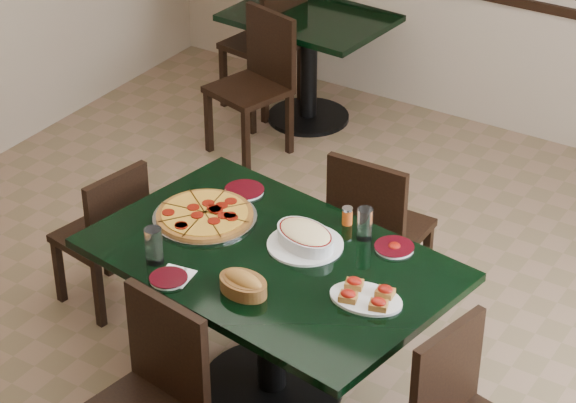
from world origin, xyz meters
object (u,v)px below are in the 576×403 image
Objects in this scene: bread_basket at (243,284)px; bruschetta_platter at (366,296)px; back_table at (309,47)px; chair_left at (108,232)px; back_chair_near at (258,75)px; lasagna_casserole at (305,237)px; chair_far at (375,225)px; pepperoni_pizza at (205,215)px; main_table at (271,290)px; chair_near at (150,394)px; back_chair_left at (272,37)px.

bruschetta_platter is at bearing 32.78° from bread_basket.
chair_left reaches higher than back_table.
chair_left reaches higher than bruschetta_platter.
bruschetta_platter is at bearing -50.34° from back_table.
back_chair_near is 2.59× the size of lasagna_casserole.
chair_far is 0.92m from pepperoni_pizza.
back_table is at bearing 110.45° from pepperoni_pizza.
lasagna_casserole is (0.09, 0.15, 0.23)m from main_table.
pepperoni_pizza is 1.36× the size of lasagna_casserole.
pepperoni_pizza is at bearing 121.07° from chair_near.
back_chair_near is 0.97× the size of back_chair_left.
back_table is 3.08m from bread_basket.
back_chair_left reaches higher than lasagna_casserole.
back_chair_left reaches higher than chair_far.
chair_far is at bearing 54.92° from pepperoni_pizza.
chair_far is at bearing 53.55° from back_chair_left.
chair_left is 0.86× the size of back_chair_left.
chair_far is at bearing 92.88° from main_table.
main_table is 2.38m from back_chair_near.
chair_near is at bearing -81.35° from lasagna_casserole.
bread_basket is at bearing 87.44° from chair_far.
back_chair_left is 1.96× the size of pepperoni_pizza.
pepperoni_pizza is at bearing 148.39° from bread_basket.
pepperoni_pizza is 0.94m from bruschetta_platter.
lasagna_casserole reaches higher than pepperoni_pizza.
back_table is at bearing -164.19° from chair_left.
back_chair_near is at bearing 116.93° from pepperoni_pizza.
chair_left is at bearing 30.57° from chair_far.
back_chair_left is at bearing 124.20° from chair_near.
back_chair_near is 3.77× the size of bread_basket.
pepperoni_pizza reaches higher than back_table.
bread_basket reaches higher than back_table.
chair_far reaches higher than bread_basket.
chair_left is at bearing -177.92° from main_table.
back_chair_left reaches higher than back_table.
back_table is 1.13× the size of back_chair_left.
back_table is 4.40× the size of bread_basket.
bruschetta_platter reaches higher than pepperoni_pizza.
chair_far reaches higher than lasagna_casserole.
lasagna_casserole reaches higher than back_table.
main_table is 0.55m from bruschetta_platter.
bruschetta_platter is at bearing 114.92° from chair_far.
back_chair_near is 1.90× the size of pepperoni_pizza.
chair_near is (-0.15, -1.60, 0.01)m from chair_far.
back_chair_left is 3.23m from bread_basket.
chair_near is at bearing -67.81° from pepperoni_pizza.
main_table is 1.07m from chair_left.
chair_near is at bearing -65.02° from back_table.
bruschetta_platter is at bearing 92.82° from chair_left.
chair_far is at bearing 95.44° from bread_basket.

